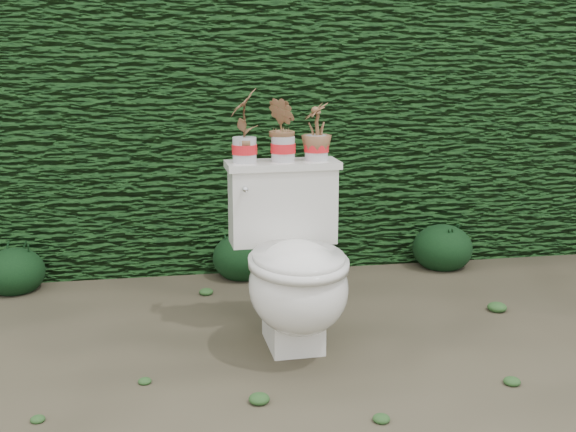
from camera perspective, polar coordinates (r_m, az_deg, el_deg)
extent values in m
plane|color=brown|center=(3.16, -0.09, -10.45)|extent=(60.00, 60.00, 0.00)
cube|color=#1D4A18|center=(4.50, -3.58, 7.31)|extent=(8.00, 1.00, 1.60)
cube|color=white|center=(3.16, 0.39, -8.46)|extent=(0.23, 0.31, 0.20)
ellipsoid|color=white|center=(3.00, 0.80, -5.61)|extent=(0.43, 0.53, 0.39)
cube|color=white|center=(3.23, -0.43, 0.83)|extent=(0.48, 0.19, 0.34)
cube|color=white|center=(3.19, -0.44, 4.08)|extent=(0.51, 0.21, 0.03)
cylinder|color=silver|center=(3.08, -3.45, 2.20)|extent=(0.02, 0.06, 0.02)
sphere|color=silver|center=(3.05, -3.37, 2.09)|extent=(0.03, 0.03, 0.03)
imported|color=#24661F|center=(3.14, -3.48, 7.01)|extent=(0.15, 0.18, 0.31)
imported|color=#24661F|center=(3.17, -0.39, 6.71)|extent=(0.15, 0.17, 0.26)
imported|color=#24661F|center=(3.21, 2.27, 6.56)|extent=(0.14, 0.14, 0.24)
ellipsoid|color=black|center=(4.10, -20.87, -3.77)|extent=(0.32, 0.32, 0.26)
ellipsoid|color=black|center=(4.06, -3.57, -2.89)|extent=(0.34, 0.34, 0.28)
ellipsoid|color=black|center=(4.33, 12.13, -2.13)|extent=(0.35, 0.35, 0.28)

